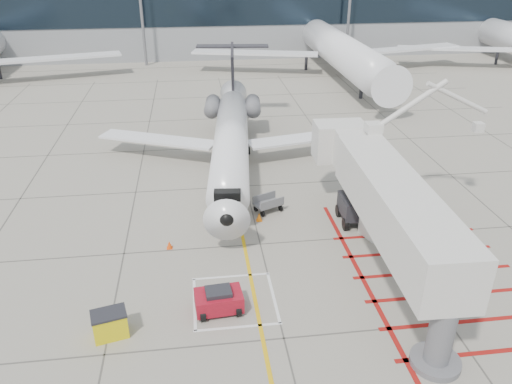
{
  "coord_description": "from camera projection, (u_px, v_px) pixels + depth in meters",
  "views": [
    {
      "loc": [
        -3.47,
        -21.02,
        16.21
      ],
      "look_at": [
        0.0,
        6.0,
        2.5
      ],
      "focal_mm": 35.0,
      "sensor_mm": 36.0,
      "label": 1
    }
  ],
  "objects": [
    {
      "name": "spill_bin",
      "position": [
        110.0,
        324.0,
        22.66
      ],
      "size": [
        1.7,
        1.34,
        1.31
      ],
      "primitive_type": null,
      "rotation": [
        0.0,
        0.0,
        0.24
      ],
      "color": "#DAC80C",
      "rests_on": "ground_plane"
    },
    {
      "name": "cone_side",
      "position": [
        259.0,
        217.0,
        32.25
      ],
      "size": [
        0.39,
        0.39,
        0.54
      ],
      "primitive_type": "cone",
      "color": "orange",
      "rests_on": "ground_plane"
    },
    {
      "name": "terminal_glass_band",
      "position": [
        280.0,
        4.0,
        73.41
      ],
      "size": [
        180.0,
        0.1,
        6.0
      ],
      "primitive_type": "cube",
      "color": "black",
      "rests_on": "ground_plane"
    },
    {
      "name": "terminal_building",
      "position": [
        266.0,
        1.0,
        86.31
      ],
      "size": [
        180.0,
        28.0,
        14.0
      ],
      "primitive_type": "cube",
      "color": "gray",
      "rests_on": "ground_plane"
    },
    {
      "name": "bg_aircraft_c",
      "position": [
        335.0,
        25.0,
        65.99
      ],
      "size": [
        38.1,
        42.34,
        12.7
      ],
      "primitive_type": null,
      "color": "silver",
      "rests_on": "ground_plane"
    },
    {
      "name": "ground_plane",
      "position": [
        270.0,
        285.0,
        26.3
      ],
      "size": [
        260.0,
        260.0,
        0.0
      ],
      "primitive_type": "plane",
      "color": "gray",
      "rests_on": "ground"
    },
    {
      "name": "cone_nose",
      "position": [
        169.0,
        245.0,
        29.35
      ],
      "size": [
        0.35,
        0.35,
        0.49
      ],
      "primitive_type": "cone",
      "color": "#E1440B",
      "rests_on": "ground_plane"
    },
    {
      "name": "ground_power_unit",
      "position": [
        383.0,
        219.0,
        30.53
      ],
      "size": [
        2.86,
        2.22,
        2.0
      ],
      "primitive_type": null,
      "rotation": [
        0.0,
        0.0,
        0.34
      ],
      "color": "silver",
      "rests_on": "ground_plane"
    },
    {
      "name": "pushback_tug",
      "position": [
        219.0,
        300.0,
        24.18
      ],
      "size": [
        2.4,
        1.61,
        1.33
      ],
      "primitive_type": null,
      "rotation": [
        0.0,
        0.0,
        0.08
      ],
      "color": "maroon",
      "rests_on": "ground_plane"
    },
    {
      "name": "regional_jet",
      "position": [
        230.0,
        132.0,
        36.38
      ],
      "size": [
        25.55,
        30.85,
        7.51
      ],
      "primitive_type": null,
      "rotation": [
        0.0,
        0.0,
        -0.1
      ],
      "color": "white",
      "rests_on": "ground_plane"
    },
    {
      "name": "baggage_cart",
      "position": [
        268.0,
        204.0,
        33.25
      ],
      "size": [
        2.11,
        1.78,
        1.14
      ],
      "primitive_type": null,
      "rotation": [
        0.0,
        0.0,
        0.43
      ],
      "color": "slate",
      "rests_on": "ground_plane"
    },
    {
      "name": "jet_bridge",
      "position": [
        395.0,
        216.0,
        25.36
      ],
      "size": [
        9.37,
        18.82,
        7.42
      ],
      "primitive_type": null,
      "rotation": [
        0.0,
        0.0,
        -0.03
      ],
      "color": "silver",
      "rests_on": "ground_plane"
    }
  ]
}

